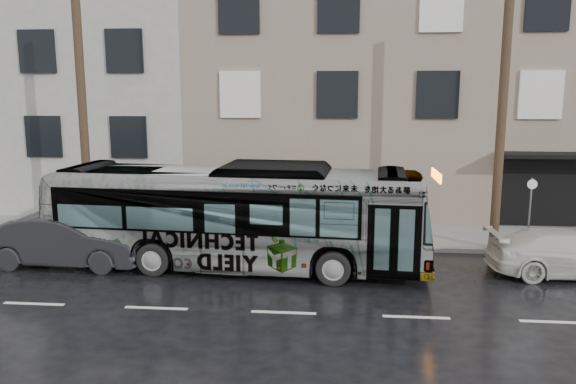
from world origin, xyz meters
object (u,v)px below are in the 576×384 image
object	(u,v)px
utility_pole_rear	(83,111)
dark_sedan	(68,240)
utility_pole_front	(502,113)
white_sedan	(569,253)
bus	(237,216)
sign_post	(529,214)

from	to	relation	value
utility_pole_rear	dark_sedan	xyz separation A→B (m)	(0.48, -2.63, -3.84)
utility_pole_front	utility_pole_rear	distance (m)	14.00
utility_pole_rear	white_sedan	size ratio (longest dim) A/B	1.95
utility_pole_front	white_sedan	size ratio (longest dim) A/B	1.95
bus	dark_sedan	bearing A→B (deg)	97.24
bus	utility_pole_rear	bearing A→B (deg)	71.90
sign_post	dark_sedan	world-z (taller)	sign_post
utility_pole_front	bus	world-z (taller)	utility_pole_front
sign_post	dark_sedan	bearing A→B (deg)	-169.80
dark_sedan	utility_pole_front	bearing A→B (deg)	-77.93
bus	sign_post	bearing A→B (deg)	-71.91
utility_pole_front	bus	distance (m)	9.11
utility_pole_rear	utility_pole_front	bearing A→B (deg)	0.00
utility_pole_front	dark_sedan	bearing A→B (deg)	-168.99
utility_pole_rear	bus	distance (m)	6.90
utility_pole_rear	bus	world-z (taller)	utility_pole_rear
utility_pole_front	sign_post	distance (m)	3.48
utility_pole_rear	sign_post	world-z (taller)	utility_pole_rear
utility_pole_rear	bus	bearing A→B (deg)	-22.16
utility_pole_front	sign_post	bearing A→B (deg)	0.00
utility_pole_rear	sign_post	distance (m)	15.46
utility_pole_front	dark_sedan	xyz separation A→B (m)	(-13.52, -2.63, -3.84)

